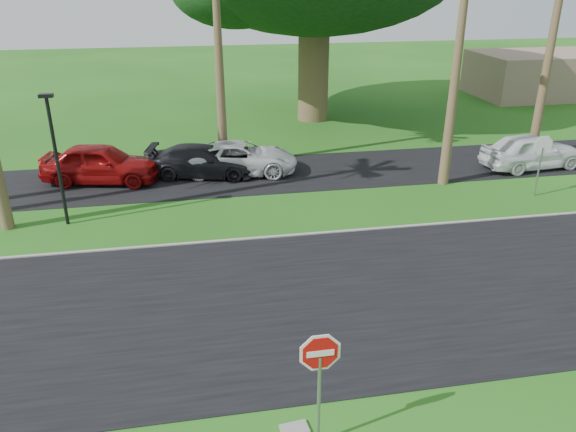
# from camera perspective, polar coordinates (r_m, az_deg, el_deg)

# --- Properties ---
(ground) EXTENTS (120.00, 120.00, 0.00)m
(ground) POSITION_cam_1_polar(r_m,az_deg,el_deg) (13.79, -1.97, -13.42)
(ground) COLOR #1C5314
(ground) RESTS_ON ground
(road) EXTENTS (120.00, 8.00, 0.02)m
(road) POSITION_cam_1_polar(r_m,az_deg,el_deg) (15.41, -3.08, -8.96)
(road) COLOR black
(road) RESTS_ON ground
(parking_strip) EXTENTS (120.00, 5.00, 0.02)m
(parking_strip) POSITION_cam_1_polar(r_m,az_deg,el_deg) (24.87, -6.25, 4.02)
(parking_strip) COLOR black
(parking_strip) RESTS_ON ground
(curb) EXTENTS (120.00, 0.12, 0.06)m
(curb) POSITION_cam_1_polar(r_m,az_deg,el_deg) (18.92, -4.69, -2.37)
(curb) COLOR gray
(curb) RESTS_ON ground
(stop_sign_near) EXTENTS (1.05, 0.07, 2.62)m
(stop_sign_near) POSITION_cam_1_polar(r_m,az_deg,el_deg) (10.45, 3.24, -15.11)
(stop_sign_near) COLOR gray
(stop_sign_near) RESTS_ON ground
(stop_sign_far) EXTENTS (1.05, 0.07, 2.62)m
(stop_sign_far) POSITION_cam_1_polar(r_m,az_deg,el_deg) (24.14, 24.38, 5.82)
(stop_sign_far) COLOR gray
(stop_sign_far) RESTS_ON ground
(streetlight_right) EXTENTS (0.45, 0.25, 4.64)m
(streetlight_right) POSITION_cam_1_polar(r_m,az_deg,el_deg) (20.70, -22.53, 5.97)
(streetlight_right) COLOR black
(streetlight_right) RESTS_ON ground
(building_far) EXTENTS (10.00, 6.00, 3.00)m
(building_far) POSITION_cam_1_polar(r_m,az_deg,el_deg) (45.38, 24.72, 12.95)
(building_far) COLOR gray
(building_far) RESTS_ON ground
(car_red) EXTENTS (5.17, 2.91, 1.66)m
(car_red) POSITION_cam_1_polar(r_m,az_deg,el_deg) (25.06, -18.46, 5.06)
(car_red) COLOR maroon
(car_red) RESTS_ON ground
(car_dark) EXTENTS (4.94, 2.76, 1.35)m
(car_dark) POSITION_cam_1_polar(r_m,az_deg,el_deg) (24.88, -8.71, 5.52)
(car_dark) COLOR black
(car_dark) RESTS_ON ground
(car_minivan) EXTENTS (5.29, 2.99, 1.39)m
(car_minivan) POSITION_cam_1_polar(r_m,az_deg,el_deg) (25.03, -4.84, 5.87)
(car_minivan) COLOR silver
(car_minivan) RESTS_ON ground
(car_pickup) EXTENTS (4.82, 2.31, 1.59)m
(car_pickup) POSITION_cam_1_polar(r_m,az_deg,el_deg) (27.89, 23.54, 6.05)
(car_pickup) COLOR white
(car_pickup) RESTS_ON ground
(utility_slab) EXTENTS (0.59, 0.41, 0.06)m
(utility_slab) POSITION_cam_1_polar(r_m,az_deg,el_deg) (11.81, 0.67, -20.83)
(utility_slab) COLOR gray
(utility_slab) RESTS_ON ground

